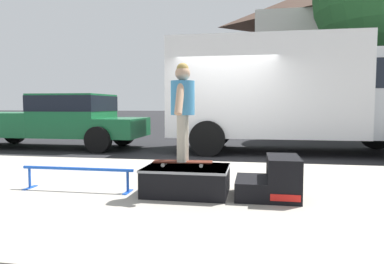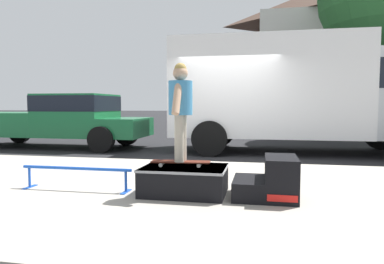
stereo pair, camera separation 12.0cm
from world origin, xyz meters
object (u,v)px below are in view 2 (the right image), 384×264
object	(u,v)px
skater_kid	(181,104)
pickup_truck_green	(61,118)
kicker_ramp	(271,181)
skateboard	(181,162)
grind_rail	(76,172)
skate_box	(185,179)
box_truck	(303,90)

from	to	relation	value
skater_kid	pickup_truck_green	bearing A→B (deg)	133.24
kicker_ramp	skateboard	xyz separation A→B (m)	(-1.17, 0.01, 0.20)
skateboard	grind_rail	bearing A→B (deg)	-176.36
skateboard	skate_box	bearing A→B (deg)	-14.45
grind_rail	pickup_truck_green	xyz separation A→B (m)	(-3.50, 5.36, 0.53)
skateboard	skater_kid	bearing A→B (deg)	180.00
skate_box	kicker_ramp	xyz separation A→B (m)	(1.11, -0.00, 0.02)
skateboard	box_truck	xyz separation A→B (m)	(2.14, 5.43, 1.16)
kicker_ramp	skater_kid	world-z (taller)	skater_kid
skate_box	grind_rail	world-z (taller)	skate_box
kicker_ramp	box_truck	size ratio (longest dim) A/B	0.11
grind_rail	pickup_truck_green	size ratio (longest dim) A/B	0.28
kicker_ramp	pickup_truck_green	xyz separation A→B (m)	(-6.13, 5.29, 0.56)
skater_kid	grind_rail	bearing A→B (deg)	-176.36
kicker_ramp	pickup_truck_green	size ratio (longest dim) A/B	0.14
grind_rail	skater_kid	xyz separation A→B (m)	(1.46, 0.09, 0.94)
pickup_truck_green	box_truck	bearing A→B (deg)	1.26
box_truck	skate_box	bearing A→B (deg)	-110.95
skate_box	grind_rail	xyz separation A→B (m)	(-1.52, -0.08, 0.05)
skate_box	box_truck	size ratio (longest dim) A/B	0.16
skate_box	skateboard	distance (m)	0.23
skater_kid	pickup_truck_green	world-z (taller)	skater_kid
skater_kid	kicker_ramp	bearing A→B (deg)	-0.73
skateboard	skater_kid	size ratio (longest dim) A/B	0.62
kicker_ramp	skateboard	size ratio (longest dim) A/B	0.99
box_truck	pickup_truck_green	world-z (taller)	box_truck
box_truck	grind_rail	bearing A→B (deg)	-123.11
skate_box	pickup_truck_green	bearing A→B (deg)	133.49
skate_box	kicker_ramp	world-z (taller)	kicker_ramp
grind_rail	skater_kid	distance (m)	1.74
kicker_ramp	pickup_truck_green	distance (m)	8.11
box_truck	skateboard	bearing A→B (deg)	-111.51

